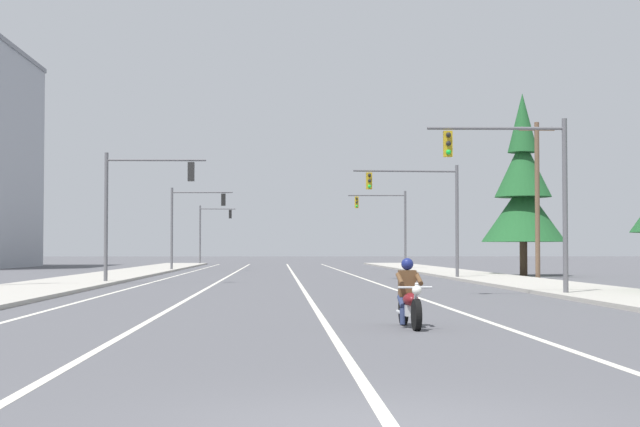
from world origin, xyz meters
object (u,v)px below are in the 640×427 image
traffic_signal_mid_left (189,216)px  traffic_signal_near_left (135,197)px  traffic_signal_near_right (525,179)px  traffic_signal_far_left (210,226)px  traffic_signal_mid_right (427,203)px  motorcycle_with_rider (409,300)px  traffic_signal_far_right (389,218)px  utility_pole_right_far (537,197)px  conifer_tree_right_verge_far (523,192)px

traffic_signal_mid_left → traffic_signal_near_left: bearing=-90.4°
traffic_signal_near_right → traffic_signal_mid_left: bearing=111.3°
traffic_signal_near_left → traffic_signal_far_left: (-0.34, 55.92, -0.06)m
traffic_signal_mid_left → traffic_signal_mid_right: bearing=-54.2°
motorcycle_with_rider → traffic_signal_mid_left: traffic_signal_mid_left is taller
traffic_signal_mid_right → traffic_signal_mid_left: size_ratio=1.00×
motorcycle_with_rider → traffic_signal_far_right: size_ratio=0.35×
traffic_signal_far_right → traffic_signal_near_left: bearing=-117.6°
traffic_signal_mid_left → utility_pole_right_far: size_ratio=0.72×
traffic_signal_far_left → traffic_signal_near_right: bearing=-77.1°
traffic_signal_mid_right → traffic_signal_far_right: same height
traffic_signal_far_left → motorcycle_with_rider: bearing=-83.1°
utility_pole_right_far → conifer_tree_right_verge_far: conifer_tree_right_verge_far is taller
utility_pole_right_far → traffic_signal_mid_left: bearing=136.0°
motorcycle_with_rider → traffic_signal_far_right: bearing=83.8°
traffic_signal_mid_right → utility_pole_right_far: (6.13, 0.27, 0.33)m
traffic_signal_mid_left → traffic_signal_far_right: (15.29, 3.36, -0.00)m
traffic_signal_near_left → conifer_tree_right_verge_far: 25.12m
traffic_signal_mid_left → traffic_signal_far_right: bearing=12.4°
motorcycle_with_rider → traffic_signal_far_right: traffic_signal_far_right is taller
motorcycle_with_rider → traffic_signal_near_left: size_ratio=0.35×
traffic_signal_near_left → traffic_signal_far_left: size_ratio=1.00×
motorcycle_with_rider → traffic_signal_near_right: (5.84, 12.86, 3.51)m
traffic_signal_mid_right → traffic_signal_far_right: 23.61m
traffic_signal_far_right → utility_pole_right_far: (5.44, -23.34, 0.40)m
motorcycle_with_rider → traffic_signal_mid_right: traffic_signal_mid_right is taller
traffic_signal_mid_right → traffic_signal_near_left: bearing=-158.1°
motorcycle_with_rider → utility_pole_right_far: (11.42, 31.76, 3.89)m
traffic_signal_mid_right → motorcycle_with_rider: bearing=-99.5°
conifer_tree_right_verge_far → traffic_signal_near_right: bearing=-104.3°
traffic_signal_near_right → traffic_signal_far_left: same height
traffic_signal_near_left → traffic_signal_far_left: bearing=90.3°
traffic_signal_mid_right → traffic_signal_mid_left: bearing=125.8°
traffic_signal_mid_left → traffic_signal_far_left: (-0.51, 29.73, -0.05)m
traffic_signal_near_right → conifer_tree_right_verge_far: bearing=75.7°
utility_pole_right_far → conifer_tree_right_verge_far: bearing=82.4°
traffic_signal_far_left → traffic_signal_mid_right: bearing=-73.2°
traffic_signal_near_right → conifer_tree_right_verge_far: 26.05m
traffic_signal_mid_right → traffic_signal_far_left: 52.21m
traffic_signal_near_right → traffic_signal_mid_left: size_ratio=1.00×
traffic_signal_mid_right → traffic_signal_far_right: bearing=88.3°
traffic_signal_near_left → traffic_signal_far_right: (15.46, 29.55, -0.01)m
traffic_signal_far_right → conifer_tree_right_verge_far: conifer_tree_right_verge_far is taller
traffic_signal_near_right → traffic_signal_far_left: 70.37m
motorcycle_with_rider → conifer_tree_right_verge_far: (12.26, 38.09, 4.55)m
motorcycle_with_rider → traffic_signal_near_left: 27.48m
traffic_signal_near_left → utility_pole_right_far: (20.90, 6.21, 0.39)m
traffic_signal_mid_left → conifer_tree_right_verge_far: size_ratio=0.55×
motorcycle_with_rider → utility_pole_right_far: size_ratio=0.26×
traffic_signal_near_left → utility_pole_right_far: bearing=16.6°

